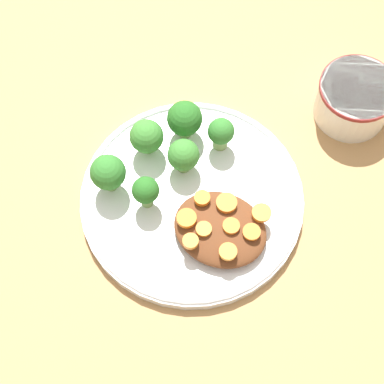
% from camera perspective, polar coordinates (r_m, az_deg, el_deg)
% --- Properties ---
extents(ground_plane, '(4.00, 4.00, 0.00)m').
position_cam_1_polar(ground_plane, '(0.79, 0.00, -0.90)').
color(ground_plane, tan).
extents(plate, '(0.27, 0.27, 0.02)m').
position_cam_1_polar(plate, '(0.79, 0.00, -0.62)').
color(plate, white).
rests_on(plate, ground_plane).
extents(dip_bowl, '(0.10, 0.10, 0.06)m').
position_cam_1_polar(dip_bowl, '(0.86, 14.25, 8.10)').
color(dip_bowl, white).
rests_on(dip_bowl, ground_plane).
extents(stew_mound, '(0.09, 0.11, 0.02)m').
position_cam_1_polar(stew_mound, '(0.75, 2.52, -3.32)').
color(stew_mound, brown).
rests_on(stew_mound, plate).
extents(broccoli_floret_0, '(0.04, 0.04, 0.06)m').
position_cam_1_polar(broccoli_floret_0, '(0.76, -7.46, 1.69)').
color(broccoli_floret_0, '#7FA85B').
rests_on(broccoli_floret_0, plate).
extents(broccoli_floret_1, '(0.04, 0.04, 0.05)m').
position_cam_1_polar(broccoli_floret_1, '(0.77, -0.77, 3.24)').
color(broccoli_floret_1, '#7FA85B').
rests_on(broccoli_floret_1, plate).
extents(broccoli_floret_2, '(0.03, 0.03, 0.05)m').
position_cam_1_polar(broccoli_floret_2, '(0.79, 2.67, 5.24)').
color(broccoli_floret_2, '#7FA85B').
rests_on(broccoli_floret_2, plate).
extents(broccoli_floret_3, '(0.04, 0.04, 0.06)m').
position_cam_1_polar(broccoli_floret_3, '(0.79, -0.65, 6.49)').
color(broccoli_floret_3, '#7FA85B').
rests_on(broccoli_floret_3, plate).
extents(broccoli_floret_4, '(0.04, 0.04, 0.05)m').
position_cam_1_polar(broccoli_floret_4, '(0.78, -4.06, 4.92)').
color(broccoli_floret_4, '#7FA85B').
rests_on(broccoli_floret_4, plate).
extents(broccoli_floret_5, '(0.03, 0.03, 0.05)m').
position_cam_1_polar(broccoli_floret_5, '(0.75, -4.14, 0.06)').
color(broccoli_floret_5, '#759E51').
rests_on(broccoli_floret_5, plate).
extents(carrot_slice_0, '(0.02, 0.02, 0.00)m').
position_cam_1_polar(carrot_slice_0, '(0.74, 5.32, -3.55)').
color(carrot_slice_0, orange).
rests_on(carrot_slice_0, stew_mound).
extents(carrot_slice_1, '(0.02, 0.02, 0.01)m').
position_cam_1_polar(carrot_slice_1, '(0.75, 0.91, -0.55)').
color(carrot_slice_1, orange).
rests_on(carrot_slice_1, stew_mound).
extents(carrot_slice_2, '(0.02, 0.02, 0.00)m').
position_cam_1_polar(carrot_slice_2, '(0.74, 1.05, -3.31)').
color(carrot_slice_2, orange).
rests_on(carrot_slice_2, stew_mound).
extents(carrot_slice_3, '(0.02, 0.02, 0.01)m').
position_cam_1_polar(carrot_slice_3, '(0.75, 3.14, -0.87)').
color(carrot_slice_3, orange).
rests_on(carrot_slice_3, stew_mound).
extents(carrot_slice_4, '(0.02, 0.02, 0.01)m').
position_cam_1_polar(carrot_slice_4, '(0.73, 3.22, -5.32)').
color(carrot_slice_4, orange).
rests_on(carrot_slice_4, stew_mound).
extents(carrot_slice_5, '(0.02, 0.02, 0.01)m').
position_cam_1_polar(carrot_slice_5, '(0.74, -0.49, -2.35)').
color(carrot_slice_5, orange).
rests_on(carrot_slice_5, stew_mound).
extents(carrot_slice_6, '(0.02, 0.02, 0.01)m').
position_cam_1_polar(carrot_slice_6, '(0.75, 6.20, -1.85)').
color(carrot_slice_6, orange).
rests_on(carrot_slice_6, stew_mound).
extents(carrot_slice_7, '(0.02, 0.02, 0.01)m').
position_cam_1_polar(carrot_slice_7, '(0.73, -0.13, -4.40)').
color(carrot_slice_7, orange).
rests_on(carrot_slice_7, stew_mound).
extents(carrot_slice_8, '(0.02, 0.02, 0.00)m').
position_cam_1_polar(carrot_slice_8, '(0.74, 3.50, -3.03)').
color(carrot_slice_8, orange).
rests_on(carrot_slice_8, stew_mound).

